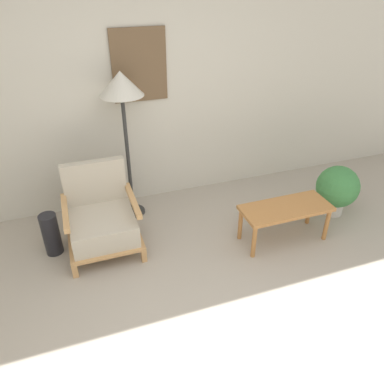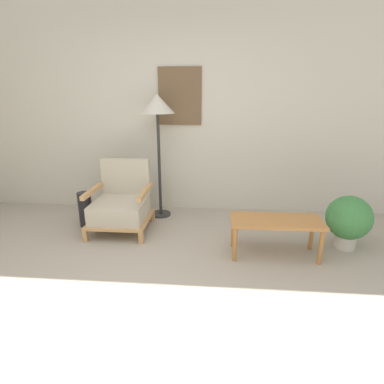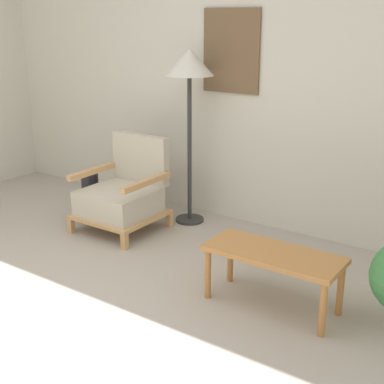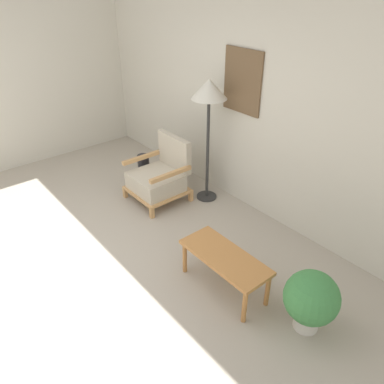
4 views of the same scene
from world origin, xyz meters
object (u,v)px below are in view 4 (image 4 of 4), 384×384
Objects in this scene: vase at (144,169)px; armchair at (159,177)px; floor_lamp at (209,96)px; potted_plant at (311,299)px; coffee_table at (225,260)px.

armchair is at bearing -7.81° from vase.
floor_lamp is 1.51m from vase.
floor_lamp reaches higher than vase.
potted_plant is at bearing -6.00° from armchair.
floor_lamp is (0.38, 0.49, 1.06)m from armchair.
coffee_table is at bearing -15.71° from armchair.
floor_lamp reaches higher than potted_plant.
coffee_table is 0.82m from potted_plant.
floor_lamp is 1.77× the size of coffee_table.
armchair is 1.22m from floor_lamp.
coffee_table is at bearing -164.28° from potted_plant.
vase reaches higher than coffee_table.
floor_lamp is at bearing 160.54° from potted_plant.
armchair is at bearing 164.29° from coffee_table.
coffee_table is at bearing -35.95° from floor_lamp.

